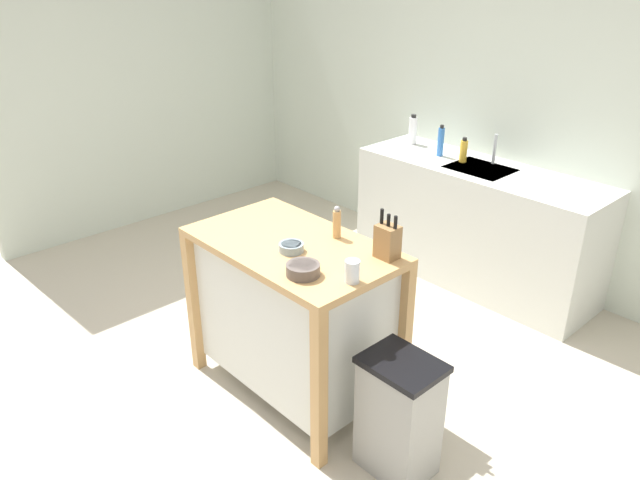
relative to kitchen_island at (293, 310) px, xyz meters
name	(u,v)px	position (x,y,z in m)	size (l,w,h in m)	color
ground_plane	(277,391)	(-0.03, -0.11, -0.52)	(6.66, 6.66, 0.00)	#BCB29E
wall_back	(521,104)	(-0.03, 2.20, 0.78)	(5.66, 0.10, 2.60)	silver
wall_left	(144,76)	(-2.86, 0.75, 0.78)	(0.10, 2.91, 2.60)	beige
kitchen_island	(293,310)	(0.00, 0.00, 0.00)	(1.14, 0.67, 0.93)	tan
knife_block	(387,241)	(0.45, 0.24, 0.50)	(0.11, 0.09, 0.25)	olive
bowl_ceramic_small	(303,269)	(0.30, -0.19, 0.44)	(0.16, 0.16, 0.06)	#564C47
bowl_ceramic_wide	(291,247)	(0.08, -0.07, 0.43)	(0.13, 0.13, 0.04)	gray
drinking_cup	(352,271)	(0.51, -0.07, 0.46)	(0.07, 0.07, 0.11)	silver
pepper_grinder	(337,223)	(0.11, 0.22, 0.49)	(0.04, 0.04, 0.18)	tan
trash_bin	(399,416)	(0.81, -0.04, -0.20)	(0.36, 0.28, 0.63)	gray
sink_counter	(475,224)	(-0.07, 1.85, -0.07)	(1.86, 0.60, 0.89)	silver
sink_faucet	(495,149)	(-0.07, 1.99, 0.49)	(0.02, 0.02, 0.22)	#B7BCC1
bottle_hand_soap	(464,151)	(-0.25, 1.86, 0.46)	(0.05, 0.05, 0.18)	yellow
bottle_dish_soap	(441,141)	(-0.45, 1.86, 0.49)	(0.05, 0.05, 0.24)	blue
bottle_spray_cleaner	(413,130)	(-0.80, 1.95, 0.49)	(0.07, 0.07, 0.24)	white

